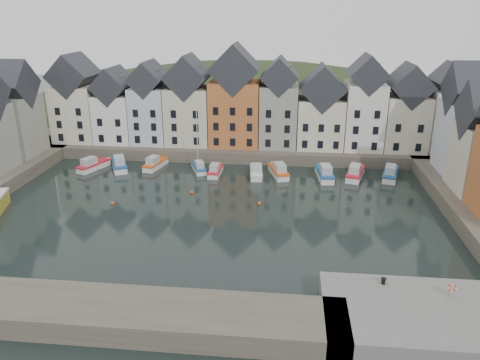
# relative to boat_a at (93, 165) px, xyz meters

# --- Properties ---
(ground) EXTENTS (260.00, 260.00, 0.00)m
(ground) POSITION_rel_boat_a_xyz_m (22.49, -16.86, -0.72)
(ground) COLOR black
(ground) RESTS_ON ground
(far_quay) EXTENTS (90.00, 16.00, 2.00)m
(far_quay) POSITION_rel_boat_a_xyz_m (22.49, 13.14, 0.28)
(far_quay) COLOR #4C443A
(far_quay) RESTS_ON ground
(near_quay) EXTENTS (18.00, 10.00, 2.00)m
(near_quay) POSITION_rel_boat_a_xyz_m (44.49, -36.86, 0.28)
(near_quay) COLOR #60605E
(near_quay) RESTS_ON ground
(near_wall) EXTENTS (50.00, 6.00, 2.00)m
(near_wall) POSITION_rel_boat_a_xyz_m (12.49, -38.86, 0.28)
(near_wall) COLOR #4C443A
(near_wall) RESTS_ON ground
(hillside) EXTENTS (153.60, 70.40, 64.00)m
(hillside) POSITION_rel_boat_a_xyz_m (22.51, 39.14, -18.68)
(hillside) COLOR #212F17
(hillside) RESTS_ON ground
(far_terrace) EXTENTS (72.37, 8.16, 17.78)m
(far_terrace) POSITION_rel_boat_a_xyz_m (25.71, 11.14, 8.16)
(far_terrace) COLOR beige
(far_terrace) RESTS_ON far_quay
(mooring_buoys) EXTENTS (20.50, 5.50, 0.50)m
(mooring_buoys) POSITION_rel_boat_a_xyz_m (18.49, -11.53, -0.57)
(mooring_buoys) COLOR #CF4F18
(mooring_buoys) RESTS_ON ground
(boat_a) EXTENTS (4.07, 6.55, 2.41)m
(boat_a) POSITION_rel_boat_a_xyz_m (0.00, 0.00, 0.00)
(boat_a) COLOR silver
(boat_a) RESTS_ON ground
(boat_b) EXTENTS (4.80, 7.17, 2.65)m
(boat_b) POSITION_rel_boat_a_xyz_m (4.30, 0.70, 0.07)
(boat_b) COLOR silver
(boat_b) RESTS_ON ground
(boat_c) EXTENTS (3.10, 6.41, 2.36)m
(boat_c) POSITION_rel_boat_a_xyz_m (10.06, 1.90, -0.01)
(boat_c) COLOR silver
(boat_c) RESTS_ON ground
(boat_d) EXTENTS (3.51, 5.61, 10.27)m
(boat_d) POSITION_rel_boat_a_xyz_m (17.70, 0.93, -0.05)
(boat_d) COLOR silver
(boat_d) RESTS_ON ground
(boat_e) EXTENTS (1.89, 5.61, 2.13)m
(boat_e) POSITION_rel_boat_a_xyz_m (20.62, -0.34, -0.08)
(boat_e) COLOR silver
(boat_e) RESTS_ON ground
(boat_f) EXTENTS (2.44, 6.23, 2.34)m
(boat_f) POSITION_rel_boat_a_xyz_m (27.22, -0.41, -0.02)
(boat_f) COLOR silver
(boat_f) RESTS_ON ground
(boat_g) EXTENTS (3.77, 6.84, 2.51)m
(boat_g) POSITION_rel_boat_a_xyz_m (30.78, 0.16, 0.03)
(boat_g) COLOR silver
(boat_g) RESTS_ON ground
(boat_h) EXTENTS (2.81, 7.06, 2.64)m
(boat_h) POSITION_rel_boat_a_xyz_m (38.01, -0.31, 0.07)
(boat_h) COLOR silver
(boat_h) RESTS_ON ground
(boat_i) EXTENTS (3.87, 7.14, 2.62)m
(boat_i) POSITION_rel_boat_a_xyz_m (42.82, 0.40, 0.06)
(boat_i) COLOR silver
(boat_i) RESTS_ON ground
(boat_j) EXTENTS (3.74, 7.00, 2.57)m
(boat_j) POSITION_rel_boat_a_xyz_m (48.29, 0.76, 0.05)
(boat_j) COLOR silver
(boat_j) RESTS_ON ground
(mooring_bollard) EXTENTS (0.48, 0.48, 0.56)m
(mooring_bollard) POSITION_rel_boat_a_xyz_m (41.03, -33.36, 1.59)
(mooring_bollard) COLOR black
(mooring_bollard) RESTS_ON near_quay
(life_ring_post) EXTENTS (0.80, 0.17, 1.30)m
(life_ring_post) POSITION_rel_boat_a_xyz_m (46.37, -34.82, 2.14)
(life_ring_post) COLOR gray
(life_ring_post) RESTS_ON near_quay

